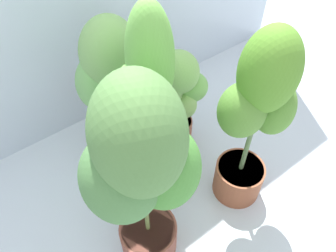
% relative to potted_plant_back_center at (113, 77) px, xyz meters
% --- Properties ---
extents(ground_plane, '(8.00, 8.00, 0.00)m').
position_rel_potted_plant_back_center_xyz_m(ground_plane, '(0.02, -0.49, -0.55)').
color(ground_plane, silver).
rests_on(ground_plane, ground).
extents(potted_plant_back_center, '(0.42, 0.30, 0.89)m').
position_rel_potted_plant_back_center_xyz_m(potted_plant_back_center, '(0.00, 0.00, 0.00)').
color(potted_plant_back_center, '#92563A').
rests_on(potted_plant_back_center, ground).
extents(potted_plant_back_right, '(0.36, 0.29, 0.66)m').
position_rel_potted_plant_back_center_xyz_m(potted_plant_back_right, '(0.30, -0.16, -0.16)').
color(potted_plant_back_right, '#98533E').
rests_on(potted_plant_back_right, ground).
extents(potted_plant_front_left, '(0.48, 0.46, 1.07)m').
position_rel_potted_plant_back_center_xyz_m(potted_plant_front_left, '(-0.23, -0.61, 0.10)').
color(potted_plant_front_left, brown).
rests_on(potted_plant_front_left, ground).
extents(potted_plant_center, '(0.30, 0.24, 1.10)m').
position_rel_potted_plant_back_center_xyz_m(potted_plant_center, '(-0.01, -0.32, 0.08)').
color(potted_plant_center, black).
rests_on(potted_plant_center, ground).
extents(potted_plant_front_right, '(0.40, 0.32, 1.03)m').
position_rel_potted_plant_back_center_xyz_m(potted_plant_front_right, '(0.34, -0.64, 0.03)').
color(potted_plant_front_right, '#9A5435').
rests_on(potted_plant_front_right, ground).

